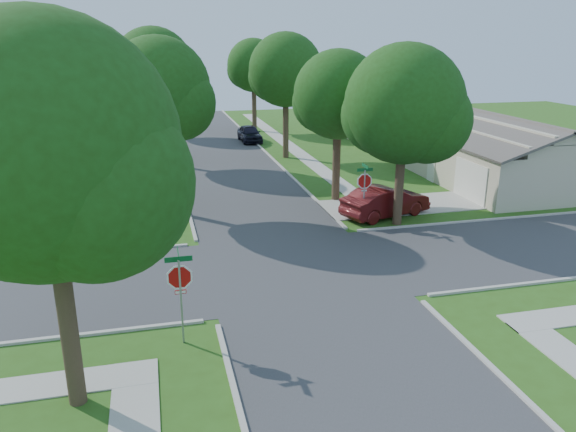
# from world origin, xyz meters

# --- Properties ---
(ground) EXTENTS (100.00, 100.00, 0.00)m
(ground) POSITION_xyz_m (0.00, 0.00, 0.00)
(ground) COLOR #2D5216
(ground) RESTS_ON ground
(road_ns) EXTENTS (7.00, 100.00, 0.02)m
(road_ns) POSITION_xyz_m (0.00, 0.00, 0.00)
(road_ns) COLOR #333335
(road_ns) RESTS_ON ground
(sidewalk_ne) EXTENTS (1.20, 40.00, 0.04)m
(sidewalk_ne) POSITION_xyz_m (6.10, 26.00, 0.02)
(sidewalk_ne) COLOR #9E9B91
(sidewalk_ne) RESTS_ON ground
(sidewalk_nw) EXTENTS (1.20, 40.00, 0.04)m
(sidewalk_nw) POSITION_xyz_m (-6.10, 26.00, 0.02)
(sidewalk_nw) COLOR #9E9B91
(sidewalk_nw) RESTS_ON ground
(driveway) EXTENTS (8.80, 3.60, 0.05)m
(driveway) POSITION_xyz_m (7.90, 7.10, 0.03)
(driveway) COLOR #9E9B91
(driveway) RESTS_ON ground
(stop_sign_sw) EXTENTS (1.05, 0.80, 2.98)m
(stop_sign_sw) POSITION_xyz_m (-4.70, -4.70, 2.03)
(stop_sign_sw) COLOR gray
(stop_sign_sw) RESTS_ON ground
(stop_sign_ne) EXTENTS (1.05, 0.80, 2.98)m
(stop_sign_ne) POSITION_xyz_m (4.70, 4.70, 2.03)
(stop_sign_ne) COLOR gray
(stop_sign_ne) RESTS_ON ground
(tree_e_near) EXTENTS (4.97, 4.80, 8.28)m
(tree_e_near) POSITION_xyz_m (4.75, 9.01, 5.64)
(tree_e_near) COLOR #38281C
(tree_e_near) RESTS_ON ground
(tree_e_mid) EXTENTS (5.59, 5.40, 9.21)m
(tree_e_mid) POSITION_xyz_m (4.76, 21.01, 6.25)
(tree_e_mid) COLOR #38281C
(tree_e_mid) RESTS_ON ground
(tree_e_far) EXTENTS (5.17, 5.00, 8.72)m
(tree_e_far) POSITION_xyz_m (4.75, 34.01, 5.98)
(tree_e_far) COLOR #38281C
(tree_e_far) RESTS_ON ground
(tree_w_near) EXTENTS (5.38, 5.20, 8.97)m
(tree_w_near) POSITION_xyz_m (-4.64, 9.01, 6.12)
(tree_w_near) COLOR #38281C
(tree_w_near) RESTS_ON ground
(tree_w_mid) EXTENTS (5.80, 5.60, 9.56)m
(tree_w_mid) POSITION_xyz_m (-4.64, 21.01, 6.49)
(tree_w_mid) COLOR #38281C
(tree_w_mid) RESTS_ON ground
(tree_w_far) EXTENTS (4.76, 4.60, 8.04)m
(tree_w_far) POSITION_xyz_m (-4.65, 34.01, 5.51)
(tree_w_far) COLOR #38281C
(tree_w_far) RESTS_ON ground
(tree_sw_corner) EXTENTS (6.21, 6.00, 9.55)m
(tree_sw_corner) POSITION_xyz_m (-7.44, -6.99, 6.26)
(tree_sw_corner) COLOR #38281C
(tree_sw_corner) RESTS_ON ground
(tree_ne_corner) EXTENTS (5.80, 5.60, 8.66)m
(tree_ne_corner) POSITION_xyz_m (6.36, 4.21, 5.59)
(tree_ne_corner) COLOR #38281C
(tree_ne_corner) RESTS_ON ground
(house_ne_near) EXTENTS (8.42, 13.60, 4.23)m
(house_ne_near) POSITION_xyz_m (15.99, 11.00, 1.52)
(house_ne_near) COLOR #B2A48D
(house_ne_near) RESTS_ON ground
(house_ne_far) EXTENTS (8.42, 13.60, 4.23)m
(house_ne_far) POSITION_xyz_m (15.99, 29.00, 1.52)
(house_ne_far) COLOR #B2A48D
(house_ne_far) RESTS_ON ground
(house_nw_far) EXTENTS (8.42, 13.60, 4.23)m
(house_nw_far) POSITION_xyz_m (-15.99, 32.00, 1.52)
(house_nw_far) COLOR #B2A48D
(house_nw_far) RESTS_ON ground
(car_driveway) EXTENTS (5.09, 3.12, 1.58)m
(car_driveway) POSITION_xyz_m (6.22, 5.50, 0.79)
(car_driveway) COLOR #4D0F10
(car_driveway) RESTS_ON ground
(car_curb_east) EXTENTS (1.81, 4.24, 1.43)m
(car_curb_east) POSITION_xyz_m (3.20, 28.30, 0.71)
(car_curb_east) COLOR black
(car_curb_east) RESTS_ON ground
(car_curb_west) EXTENTS (2.32, 4.89, 1.38)m
(car_curb_west) POSITION_xyz_m (-3.20, 37.74, 0.69)
(car_curb_west) COLOR black
(car_curb_west) RESTS_ON ground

